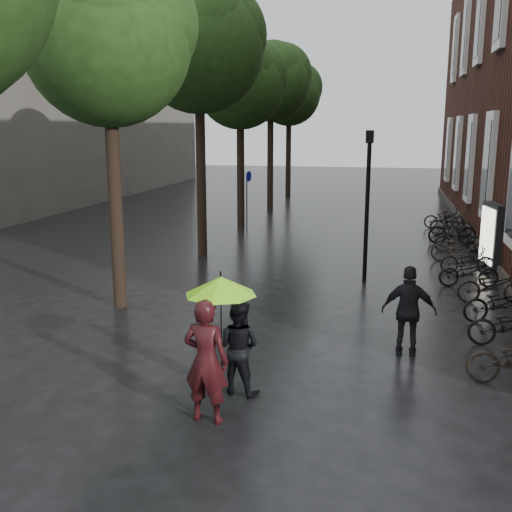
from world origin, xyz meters
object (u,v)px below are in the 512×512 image
(person_black, at_px, (238,347))
(lamp_post, at_px, (368,191))
(ad_lightbox, at_px, (492,237))
(person_burgundy, at_px, (206,361))
(pedestrian_walking, at_px, (409,311))
(parked_bicycles, at_px, (468,258))

(person_black, height_order, lamp_post, lamp_post)
(lamp_post, bearing_deg, person_black, -102.31)
(person_black, bearing_deg, lamp_post, -90.55)
(ad_lightbox, distance_m, lamp_post, 4.54)
(person_burgundy, bearing_deg, lamp_post, -96.65)
(person_black, relative_size, lamp_post, 0.37)
(person_burgundy, bearing_deg, pedestrian_walking, -125.88)
(ad_lightbox, xyz_separation_m, lamp_post, (-3.68, -2.17, 1.52))
(person_burgundy, relative_size, parked_bicycles, 0.11)
(person_black, xyz_separation_m, lamp_post, (1.71, 7.84, 1.77))
(person_black, xyz_separation_m, parked_bicycles, (4.69, 9.49, -0.33))
(ad_lightbox, bearing_deg, lamp_post, -158.88)
(parked_bicycles, bearing_deg, ad_lightbox, 36.30)
(pedestrian_walking, distance_m, ad_lightbox, 8.13)
(parked_bicycles, bearing_deg, lamp_post, -150.92)
(person_burgundy, height_order, pedestrian_walking, person_burgundy)
(parked_bicycles, bearing_deg, pedestrian_walking, -105.04)
(ad_lightbox, bearing_deg, person_burgundy, -126.30)
(person_burgundy, xyz_separation_m, lamp_post, (1.93, 8.89, 1.61))
(pedestrian_walking, relative_size, lamp_post, 0.42)
(lamp_post, bearing_deg, pedestrian_walking, -79.23)
(person_black, height_order, pedestrian_walking, pedestrian_walking)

